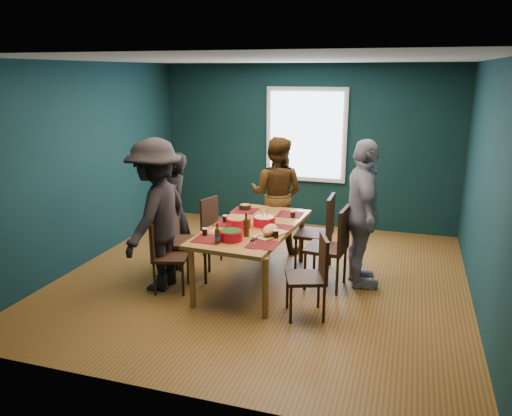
{
  "coord_description": "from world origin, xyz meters",
  "views": [
    {
      "loc": [
        1.69,
        -5.69,
        2.56
      ],
      "look_at": [
        -0.06,
        -0.1,
        0.96
      ],
      "focal_mm": 35.0,
      "sensor_mm": 36.0,
      "label": 1
    }
  ],
  "objects_px": {
    "chair_left_far": "(214,222)",
    "chair_left_mid": "(184,234)",
    "dining_table": "(253,231)",
    "bowl_salad": "(238,222)",
    "person_near_left": "(156,215)",
    "chair_left_near": "(164,250)",
    "bowl_dumpling": "(264,221)",
    "person_far_left": "(175,211)",
    "chair_right_far": "(322,227)",
    "chair_right_near": "(314,270)",
    "bowl_herbs": "(231,235)",
    "cutting_board": "(270,231)",
    "chair_right_mid": "(334,242)",
    "person_back": "(277,194)",
    "person_right": "(363,214)"
  },
  "relations": [
    {
      "from": "chair_left_mid",
      "to": "person_right",
      "type": "height_order",
      "value": "person_right"
    },
    {
      "from": "bowl_herbs",
      "to": "cutting_board",
      "type": "bearing_deg",
      "value": 38.35
    },
    {
      "from": "chair_left_far",
      "to": "chair_right_far",
      "type": "height_order",
      "value": "chair_right_far"
    },
    {
      "from": "chair_right_mid",
      "to": "bowl_dumpling",
      "type": "distance_m",
      "value": 0.89
    },
    {
      "from": "chair_right_far",
      "to": "chair_right_near",
      "type": "bearing_deg",
      "value": -83.48
    },
    {
      "from": "person_right",
      "to": "bowl_salad",
      "type": "height_order",
      "value": "person_right"
    },
    {
      "from": "chair_right_near",
      "to": "dining_table",
      "type": "bearing_deg",
      "value": 123.44
    },
    {
      "from": "bowl_herbs",
      "to": "person_near_left",
      "type": "bearing_deg",
      "value": 174.6
    },
    {
      "from": "bowl_herbs",
      "to": "dining_table",
      "type": "bearing_deg",
      "value": 83.24
    },
    {
      "from": "person_far_left",
      "to": "person_right",
      "type": "height_order",
      "value": "person_right"
    },
    {
      "from": "bowl_dumpling",
      "to": "bowl_herbs",
      "type": "bearing_deg",
      "value": -107.21
    },
    {
      "from": "chair_left_far",
      "to": "person_back",
      "type": "height_order",
      "value": "person_back"
    },
    {
      "from": "person_right",
      "to": "bowl_salad",
      "type": "distance_m",
      "value": 1.5
    },
    {
      "from": "chair_right_far",
      "to": "person_near_left",
      "type": "xyz_separation_m",
      "value": [
        -1.79,
        -1.12,
        0.32
      ]
    },
    {
      "from": "person_far_left",
      "to": "chair_right_far",
      "type": "bearing_deg",
      "value": 93.51
    },
    {
      "from": "person_back",
      "to": "bowl_salad",
      "type": "distance_m",
      "value": 1.35
    },
    {
      "from": "dining_table",
      "to": "bowl_salad",
      "type": "relative_size",
      "value": 6.66
    },
    {
      "from": "chair_left_near",
      "to": "bowl_dumpling",
      "type": "bearing_deg",
      "value": 14.77
    },
    {
      "from": "chair_left_far",
      "to": "person_near_left",
      "type": "relative_size",
      "value": 0.45
    },
    {
      "from": "chair_right_near",
      "to": "person_far_left",
      "type": "height_order",
      "value": "person_far_left"
    },
    {
      "from": "chair_right_far",
      "to": "chair_right_mid",
      "type": "distance_m",
      "value": 0.58
    },
    {
      "from": "chair_right_far",
      "to": "person_back",
      "type": "distance_m",
      "value": 1.01
    },
    {
      "from": "dining_table",
      "to": "chair_left_near",
      "type": "height_order",
      "value": "chair_left_near"
    },
    {
      "from": "chair_left_far",
      "to": "chair_left_mid",
      "type": "height_order",
      "value": "chair_left_mid"
    },
    {
      "from": "person_right",
      "to": "person_near_left",
      "type": "bearing_deg",
      "value": 92.13
    },
    {
      "from": "chair_right_far",
      "to": "chair_right_near",
      "type": "xyz_separation_m",
      "value": [
        0.16,
        -1.31,
        -0.07
      ]
    },
    {
      "from": "bowl_salad",
      "to": "cutting_board",
      "type": "relative_size",
      "value": 0.53
    },
    {
      "from": "bowl_salad",
      "to": "bowl_dumpling",
      "type": "xyz_separation_m",
      "value": [
        0.28,
        0.17,
        -0.0
      ]
    },
    {
      "from": "chair_right_far",
      "to": "person_far_left",
      "type": "height_order",
      "value": "person_far_left"
    },
    {
      "from": "chair_right_mid",
      "to": "person_near_left",
      "type": "height_order",
      "value": "person_near_left"
    },
    {
      "from": "chair_right_far",
      "to": "person_right",
      "type": "xyz_separation_m",
      "value": [
        0.55,
        -0.33,
        0.31
      ]
    },
    {
      "from": "chair_left_far",
      "to": "chair_left_mid",
      "type": "distance_m",
      "value": 0.93
    },
    {
      "from": "dining_table",
      "to": "chair_left_mid",
      "type": "relative_size",
      "value": 1.98
    },
    {
      "from": "dining_table",
      "to": "bowl_salad",
      "type": "distance_m",
      "value": 0.23
    },
    {
      "from": "cutting_board",
      "to": "chair_left_mid",
      "type": "bearing_deg",
      "value": -164.14
    },
    {
      "from": "person_far_left",
      "to": "dining_table",
      "type": "bearing_deg",
      "value": 71.12
    },
    {
      "from": "chair_left_near",
      "to": "person_right",
      "type": "bearing_deg",
      "value": 6.16
    },
    {
      "from": "person_right",
      "to": "chair_right_far",
      "type": "bearing_deg",
      "value": 42.21
    },
    {
      "from": "person_right",
      "to": "bowl_herbs",
      "type": "height_order",
      "value": "person_right"
    },
    {
      "from": "chair_left_mid",
      "to": "chair_left_far",
      "type": "bearing_deg",
      "value": 71.66
    },
    {
      "from": "dining_table",
      "to": "person_near_left",
      "type": "distance_m",
      "value": 1.19
    },
    {
      "from": "chair_right_mid",
      "to": "bowl_herbs",
      "type": "xyz_separation_m",
      "value": [
        -1.06,
        -0.69,
        0.2
      ]
    },
    {
      "from": "chair_left_far",
      "to": "person_back",
      "type": "distance_m",
      "value": 0.99
    },
    {
      "from": "chair_right_far",
      "to": "person_right",
      "type": "distance_m",
      "value": 0.71
    },
    {
      "from": "bowl_dumpling",
      "to": "cutting_board",
      "type": "distance_m",
      "value": 0.39
    },
    {
      "from": "dining_table",
      "to": "cutting_board",
      "type": "height_order",
      "value": "cutting_board"
    },
    {
      "from": "chair_right_near",
      "to": "cutting_board",
      "type": "distance_m",
      "value": 0.76
    },
    {
      "from": "chair_left_far",
      "to": "bowl_dumpling",
      "type": "bearing_deg",
      "value": -20.5
    },
    {
      "from": "chair_left_near",
      "to": "dining_table",
      "type": "bearing_deg",
      "value": 15.47
    },
    {
      "from": "chair_right_near",
      "to": "chair_right_far",
      "type": "bearing_deg",
      "value": 77.11
    }
  ]
}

